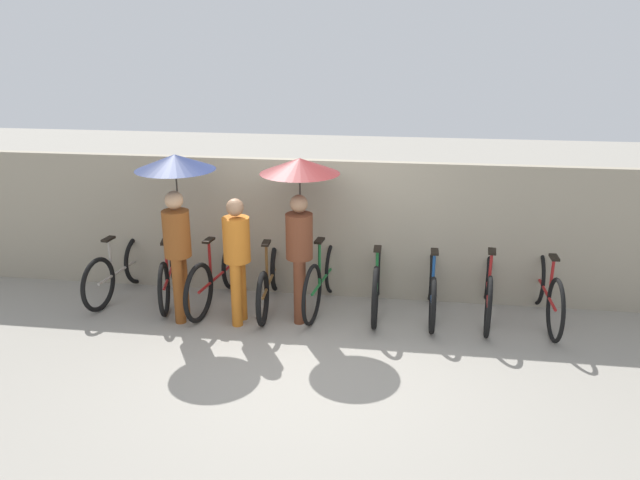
{
  "coord_description": "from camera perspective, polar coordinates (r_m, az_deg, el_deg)",
  "views": [
    {
      "loc": [
        0.97,
        -5.87,
        3.38
      ],
      "look_at": [
        0.0,
        1.1,
        1.0
      ],
      "focal_mm": 35.0,
      "sensor_mm": 36.0,
      "label": 1
    }
  ],
  "objects": [
    {
      "name": "ground_plane",
      "position": [
        6.85,
        -1.3,
        -10.91
      ],
      "size": [
        30.0,
        30.0,
        0.0
      ],
      "primitive_type": "plane",
      "color": "gray"
    },
    {
      "name": "back_wall",
      "position": [
        8.13,
        0.69,
        1.0
      ],
      "size": [
        13.45,
        0.12,
        1.82
      ],
      "color": "gray",
      "rests_on": "ground"
    },
    {
      "name": "parked_bicycle_0",
      "position": [
        8.68,
        -17.84,
        -2.6
      ],
      "size": [
        0.44,
        1.64,
        1.07
      ],
      "rotation": [
        0.0,
        0.0,
        1.44
      ],
      "color": "black",
      "rests_on": "ground"
    },
    {
      "name": "parked_bicycle_1",
      "position": [
        8.45,
        -13.57,
        -2.83
      ],
      "size": [
        0.58,
        1.74,
        0.97
      ],
      "rotation": [
        0.0,
        0.0,
        1.81
      ],
      "color": "black",
      "rests_on": "ground"
    },
    {
      "name": "parked_bicycle_2",
      "position": [
        8.13,
        -9.35,
        -3.23
      ],
      "size": [
        0.45,
        1.79,
        1.0
      ],
      "rotation": [
        0.0,
        0.0,
        1.43
      ],
      "color": "black",
      "rests_on": "ground"
    },
    {
      "name": "parked_bicycle_3",
      "position": [
        7.99,
        -4.62,
        -3.65
      ],
      "size": [
        0.44,
        1.75,
        1.08
      ],
      "rotation": [
        0.0,
        0.0,
        1.63
      ],
      "color": "black",
      "rests_on": "ground"
    },
    {
      "name": "parked_bicycle_4",
      "position": [
        7.93,
        0.31,
        -3.47
      ],
      "size": [
        0.44,
        1.75,
        1.04
      ],
      "rotation": [
        0.0,
        0.0,
        1.44
      ],
      "color": "black",
      "rests_on": "ground"
    },
    {
      "name": "parked_bicycle_5",
      "position": [
        7.87,
        5.23,
        -3.74
      ],
      "size": [
        0.44,
        1.74,
        1.01
      ],
      "rotation": [
        0.0,
        0.0,
        1.58
      ],
      "color": "black",
      "rests_on": "ground"
    },
    {
      "name": "parked_bicycle_6",
      "position": [
        7.84,
        10.19,
        -4.34
      ],
      "size": [
        0.44,
        1.62,
        1.0
      ],
      "rotation": [
        0.0,
        0.0,
        1.56
      ],
      "color": "black",
      "rests_on": "ground"
    },
    {
      "name": "parked_bicycle_7",
      "position": [
        7.95,
        15.11,
        -4.17
      ],
      "size": [
        0.44,
        1.82,
        1.06
      ],
      "rotation": [
        0.0,
        0.0,
        1.47
      ],
      "color": "black",
      "rests_on": "ground"
    },
    {
      "name": "parked_bicycle_8",
      "position": [
        8.04,
        19.95,
        -4.35
      ],
      "size": [
        0.44,
        1.79,
        1.08
      ],
      "rotation": [
        0.0,
        0.0,
        1.58
      ],
      "color": "black",
      "rests_on": "ground"
    },
    {
      "name": "pedestrian_leading",
      "position": [
        7.47,
        -13.03,
        4.08
      ],
      "size": [
        0.93,
        0.93,
        2.02
      ],
      "rotation": [
        0.0,
        0.0,
        0.06
      ],
      "color": "brown",
      "rests_on": "ground"
    },
    {
      "name": "pedestrian_center",
      "position": [
        7.38,
        -7.6,
        -1.13
      ],
      "size": [
        0.32,
        0.32,
        1.55
      ],
      "rotation": [
        0.0,
        0.0,
        -0.06
      ],
      "color": "#C66B1E",
      "rests_on": "ground"
    },
    {
      "name": "pedestrian_trailing",
      "position": [
        7.28,
        -1.88,
        3.96
      ],
      "size": [
        0.94,
        0.94,
        1.98
      ],
      "rotation": [
        0.0,
        0.0,
        0.07
      ],
      "color": "brown",
      "rests_on": "ground"
    }
  ]
}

